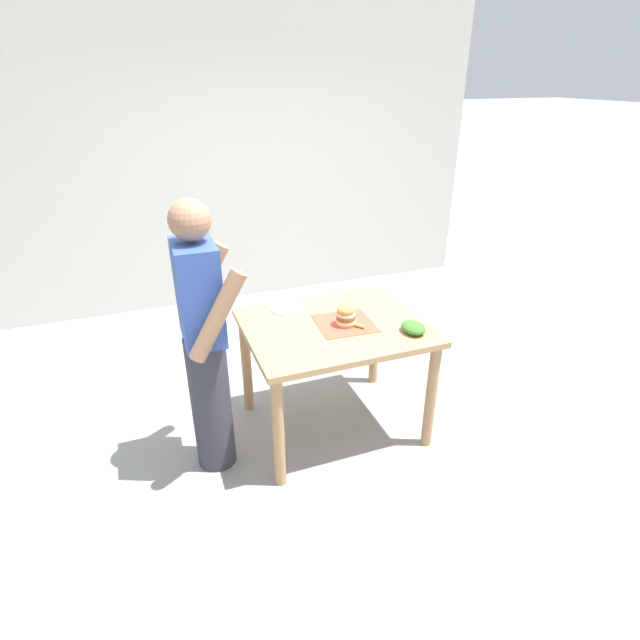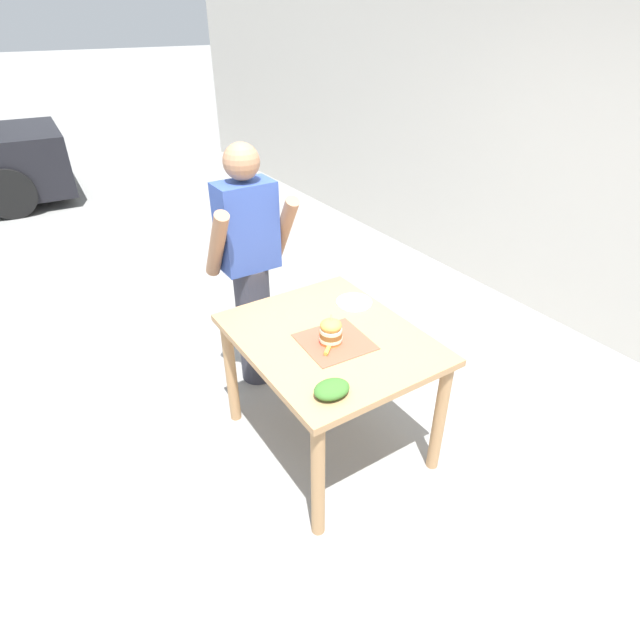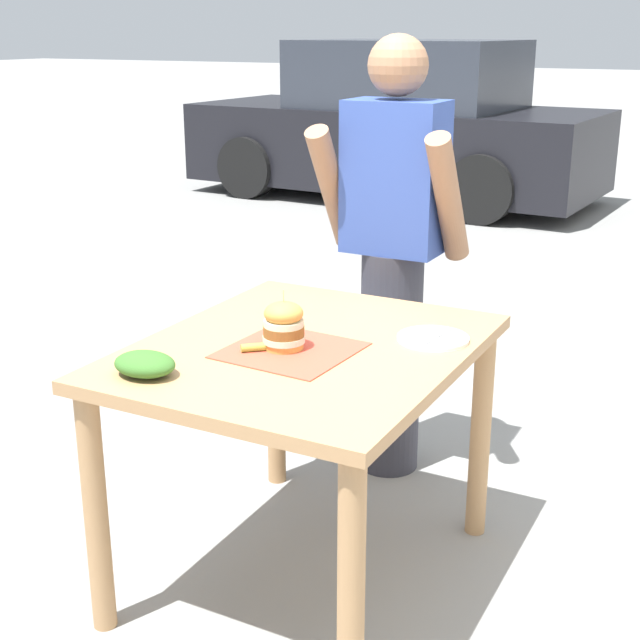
{
  "view_description": "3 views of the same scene",
  "coord_description": "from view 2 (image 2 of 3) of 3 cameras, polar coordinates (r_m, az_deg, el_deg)",
  "views": [
    {
      "loc": [
        -2.64,
        1.09,
        2.25
      ],
      "look_at": [
        0.0,
        0.1,
        0.85
      ],
      "focal_mm": 28.0,
      "sensor_mm": 36.0,
      "label": 1
    },
    {
      "loc": [
        -1.29,
        -1.9,
        2.33
      ],
      "look_at": [
        0.0,
        0.1,
        0.85
      ],
      "focal_mm": 28.0,
      "sensor_mm": 36.0,
      "label": 2
    },
    {
      "loc": [
        1.21,
        -2.21,
        1.7
      ],
      "look_at": [
        0.0,
        0.1,
        0.85
      ],
      "focal_mm": 50.0,
      "sensor_mm": 36.0,
      "label": 3
    }
  ],
  "objects": [
    {
      "name": "parked_car_mid_block",
      "position": [
        12.97,
        15.84,
        23.73
      ],
      "size": [
        4.25,
        1.92,
        1.6
      ],
      "color": "navy",
      "rests_on": "ground"
    },
    {
      "name": "diner_across_table",
      "position": [
        3.32,
        -7.96,
        5.79
      ],
      "size": [
        0.55,
        0.35,
        1.69
      ],
      "color": "#33333D",
      "rests_on": "ground"
    },
    {
      "name": "pickle_spear",
      "position": [
        2.62,
        0.88,
        -3.41
      ],
      "size": [
        0.08,
        0.07,
        0.02
      ],
      "primitive_type": "cylinder",
      "rotation": [
        0.0,
        1.57,
        0.72
      ],
      "color": "#8EA83D",
      "rests_on": "serving_paper"
    },
    {
      "name": "side_plate_with_forks",
      "position": [
        3.07,
        3.92,
        2.05
      ],
      "size": [
        0.22,
        0.22,
        0.02
      ],
      "color": "white",
      "rests_on": "patio_table"
    },
    {
      "name": "serving_paper",
      "position": [
        2.71,
        1.69,
        -2.49
      ],
      "size": [
        0.38,
        0.38,
        0.0
      ],
      "primitive_type": "cube",
      "rotation": [
        0.0,
        0.0,
        -0.06
      ],
      "color": "#D64C38",
      "rests_on": "patio_table"
    },
    {
      "name": "side_salad",
      "position": [
        2.34,
        1.35,
        -7.91
      ],
      "size": [
        0.18,
        0.14,
        0.06
      ],
      "primitive_type": "ellipsoid",
      "color": "#386B28",
      "rests_on": "patio_table"
    },
    {
      "name": "sandwich",
      "position": [
        2.66,
        1.25,
        -1.31
      ],
      "size": [
        0.13,
        0.13,
        0.18
      ],
      "color": "gold",
      "rests_on": "serving_paper"
    },
    {
      "name": "ground_plane",
      "position": [
        3.27,
        0.98,
        -13.51
      ],
      "size": [
        80.0,
        80.0,
        0.0
      ],
      "primitive_type": "plane",
      "color": "gray"
    },
    {
      "name": "patio_table",
      "position": [
        2.83,
        1.1,
        -3.87
      ],
      "size": [
        0.93,
        1.14,
        0.8
      ],
      "color": "tan",
      "rests_on": "ground"
    }
  ]
}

